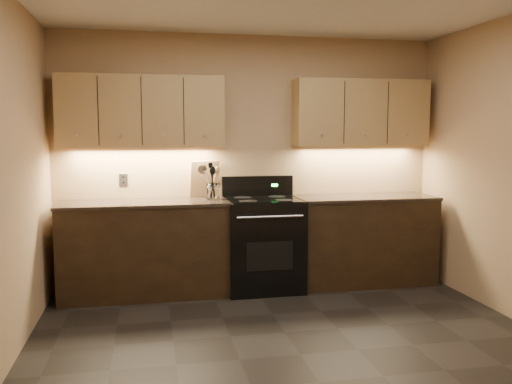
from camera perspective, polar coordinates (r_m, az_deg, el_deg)
floor at (r=4.11m, az=4.66°, el=-16.69°), size 4.00×4.00×0.00m
wall_back at (r=5.73m, az=-0.73°, el=3.32°), size 4.00×0.04×2.60m
counter_left at (r=5.45m, az=-11.63°, el=-5.83°), size 1.62×0.62×0.93m
counter_right at (r=5.89m, az=11.24°, el=-4.91°), size 1.46×0.62×0.93m
stove at (r=5.54m, az=0.71°, el=-5.35°), size 0.76×0.68×1.14m
upper_cab_left at (r=5.48m, az=-11.94°, el=8.27°), size 1.60×0.30×0.70m
upper_cab_right at (r=5.92m, az=10.96°, el=8.15°), size 1.44×0.30×0.70m
outlet_plate at (r=5.65m, az=-13.79°, el=1.26°), size 0.08×0.01×0.12m
utensil_crock at (r=5.44m, az=-4.57°, el=0.01°), size 0.17×0.17×0.16m
cutting_board at (r=5.63m, az=-5.44°, el=1.38°), size 0.32×0.16×0.38m
wooden_spoon at (r=5.42m, az=-4.99°, el=1.06°), size 0.16×0.10×0.32m
black_spoon at (r=5.45m, az=-4.71°, el=1.03°), size 0.07×0.09×0.31m
black_turner at (r=5.42m, az=-4.43°, el=1.30°), size 0.13×0.10×0.37m
steel_spatula at (r=5.43m, az=-4.36°, el=1.26°), size 0.21×0.11×0.37m
steel_skimmer at (r=5.42m, az=-4.31°, el=1.15°), size 0.23×0.16×0.35m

